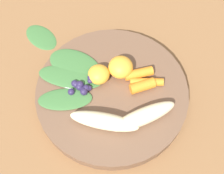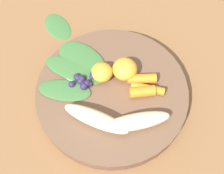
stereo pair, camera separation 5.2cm
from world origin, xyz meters
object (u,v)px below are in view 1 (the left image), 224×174
(banana_peeled_left, at_px, (144,116))
(kale_leaf_stray, at_px, (41,37))
(bowl, at_px, (112,93))
(orange_segment_near, at_px, (99,74))
(banana_peeled_right, at_px, (104,121))

(banana_peeled_left, distance_m, kale_leaf_stray, 0.29)
(banana_peeled_left, bearing_deg, kale_leaf_stray, 112.11)
(bowl, distance_m, banana_peeled_left, 0.09)
(bowl, distance_m, orange_segment_near, 0.04)
(kale_leaf_stray, bearing_deg, banana_peeled_right, 167.89)
(orange_segment_near, bearing_deg, banana_peeled_right, -149.95)
(banana_peeled_right, bearing_deg, bowl, 90.38)
(kale_leaf_stray, bearing_deg, orange_segment_near, -178.43)
(banana_peeled_left, relative_size, banana_peeled_right, 1.00)
(banana_peeled_right, xyz_separation_m, orange_segment_near, (0.08, 0.05, 0.00))
(bowl, height_order, orange_segment_near, orange_segment_near)
(bowl, xyz_separation_m, kale_leaf_stray, (0.07, 0.20, -0.01))
(banana_peeled_right, height_order, kale_leaf_stray, banana_peeled_right)
(banana_peeled_right, relative_size, kale_leaf_stray, 1.42)
(kale_leaf_stray, bearing_deg, banana_peeled_left, -180.00)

